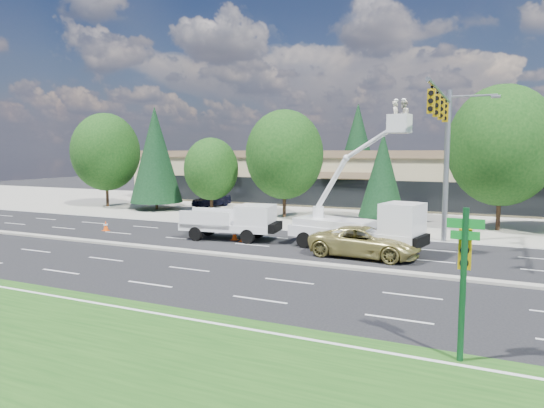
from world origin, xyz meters
The scene contains 24 objects.
ground centered at (0.00, 0.00, 0.00)m, with size 140.00×140.00×0.00m, color black.
concrete_apron centered at (0.00, 20.00, 0.01)m, with size 140.00×22.00×0.01m, color gray.
road_median centered at (0.00, 0.00, 0.06)m, with size 120.00×0.55×0.12m, color gray.
strip_mall centered at (0.00, 29.97, 2.83)m, with size 50.40×15.40×5.50m.
tree_front_a centered at (-22.00, 15.00, 5.34)m, with size 6.58×6.58×9.13m.
tree_front_b centered at (-16.00, 15.00, 5.11)m, with size 4.83×4.83×9.52m.
tree_front_c centered at (-10.00, 15.00, 3.87)m, with size 4.77×4.77×6.62m.
tree_front_d centered at (-3.00, 15.00, 5.15)m, with size 6.34×6.34×8.80m.
tree_front_e centered at (5.00, 15.00, 3.68)m, with size 3.48×3.48×6.86m.
tree_front_f centered at (13.00, 15.00, 5.80)m, with size 7.14×7.14×9.91m.
tree_back_a centered at (-18.00, 42.00, 4.73)m, with size 4.47×4.47×8.81m.
tree_back_b centered at (-4.00, 42.00, 6.29)m, with size 5.95×5.95×11.72m.
tree_back_c centered at (10.00, 42.00, 5.08)m, with size 4.81×4.81×9.47m.
signal_mast centered at (10.03, 7.04, 6.06)m, with size 2.76×10.16×9.00m.
street_sign_pole centered at (12.00, -8.40, 2.44)m, with size 0.90×0.44×4.00m.
utility_pickup centered at (-1.74, 4.26, 0.90)m, with size 5.95×2.89×2.19m.
bucket_truck centered at (6.48, 4.05, 1.73)m, with size 7.57×3.61×8.06m.
traffic_cone_a centered at (-11.44, 3.61, 0.34)m, with size 0.40×0.40×0.70m.
traffic_cone_b centered at (-1.70, 4.22, 0.34)m, with size 0.40×0.40×0.70m.
traffic_cone_c centered at (-1.00, 3.96, 0.34)m, with size 0.40×0.40×0.70m.
traffic_cone_d centered at (8.47, 3.58, 0.34)m, with size 0.40×0.40×0.70m.
minivan centered at (6.71, 2.80, 0.78)m, with size 2.59×5.62×1.56m, color tan.
parked_car_west centered at (-12.60, 19.18, 0.72)m, with size 1.70×4.21×1.44m, color black.
parked_car_east centered at (5.66, 16.13, 0.70)m, with size 1.48×4.24×1.40m, color black.
Camera 1 is at (12.58, -21.48, 5.40)m, focal length 32.00 mm.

